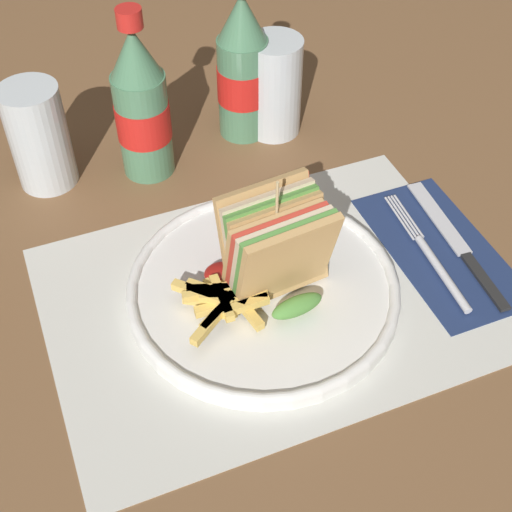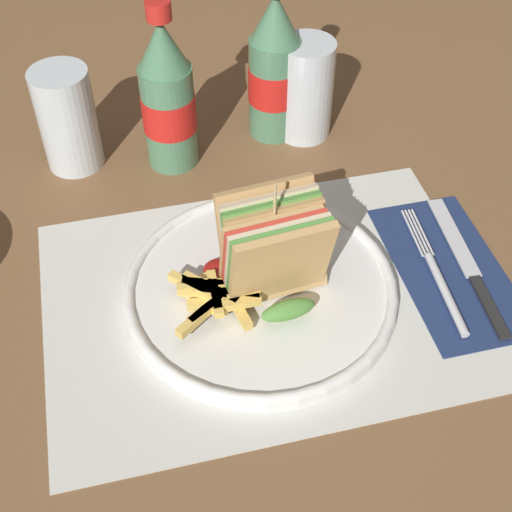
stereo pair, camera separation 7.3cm
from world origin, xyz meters
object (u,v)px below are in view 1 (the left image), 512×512
(fork, at_px, (434,261))
(glass_far, at_px, (40,142))
(coke_bottle_far, at_px, (243,70))
(plate_main, at_px, (263,289))
(club_sandwich, at_px, (276,248))
(knife, at_px, (457,243))
(glass_near, at_px, (274,93))
(coke_bottle_near, at_px, (141,107))

(fork, bearing_deg, glass_far, 143.89)
(coke_bottle_far, bearing_deg, fork, -71.70)
(plate_main, xyz_separation_m, club_sandwich, (0.01, -0.00, 0.06))
(knife, bearing_deg, fork, -155.16)
(glass_near, height_order, glass_far, same)
(club_sandwich, xyz_separation_m, knife, (0.22, -0.01, -0.06))
(glass_far, bearing_deg, coke_bottle_far, 1.28)
(plate_main, xyz_separation_m, glass_far, (-0.17, 0.27, 0.05))
(fork, bearing_deg, plate_main, 174.65)
(plate_main, height_order, coke_bottle_near, coke_bottle_near)
(fork, relative_size, coke_bottle_far, 0.87)
(coke_bottle_near, distance_m, coke_bottle_far, 0.14)
(club_sandwich, distance_m, knife, 0.22)
(coke_bottle_near, distance_m, glass_far, 0.13)
(coke_bottle_far, distance_m, glass_near, 0.05)
(knife, height_order, glass_far, glass_far)
(coke_bottle_far, relative_size, glass_far, 1.64)
(plate_main, bearing_deg, glass_near, 65.02)
(coke_bottle_far, bearing_deg, coke_bottle_near, -167.54)
(club_sandwich, height_order, coke_bottle_far, coke_bottle_far)
(fork, distance_m, coke_bottle_far, 0.34)
(coke_bottle_near, height_order, coke_bottle_far, same)
(fork, relative_size, coke_bottle_near, 0.87)
(glass_near, xyz_separation_m, glass_far, (-0.30, 0.01, 0.00))
(coke_bottle_far, bearing_deg, plate_main, -107.14)
(plate_main, relative_size, glass_far, 2.20)
(club_sandwich, xyz_separation_m, fork, (0.18, -0.03, -0.06))
(coke_bottle_near, xyz_separation_m, glass_near, (0.18, 0.02, -0.04))
(knife, distance_m, coke_bottle_near, 0.39)
(plate_main, relative_size, knife, 1.37)
(plate_main, height_order, club_sandwich, club_sandwich)
(knife, xyz_separation_m, glass_near, (-0.10, 0.28, 0.05))
(fork, height_order, knife, fork)
(fork, distance_m, glass_near, 0.31)
(plate_main, height_order, glass_near, glass_near)
(glass_far, bearing_deg, club_sandwich, -55.85)
(glass_near, bearing_deg, plate_main, -114.98)
(knife, height_order, coke_bottle_near, coke_bottle_near)
(knife, distance_m, glass_near, 0.30)
(coke_bottle_far, xyz_separation_m, glass_far, (-0.26, -0.01, -0.03))
(coke_bottle_near, distance_m, glass_near, 0.18)
(knife, distance_m, glass_far, 0.50)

